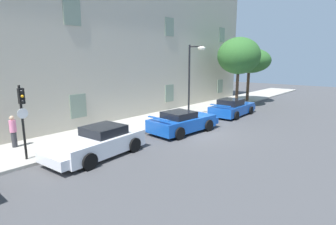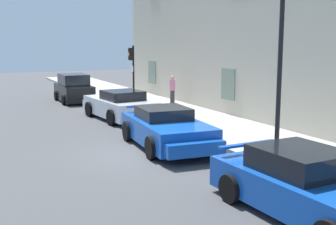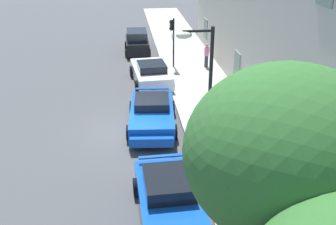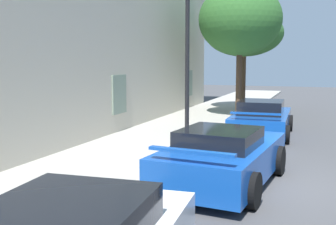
{
  "view_description": "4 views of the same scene",
  "coord_description": "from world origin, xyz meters",
  "px_view_note": "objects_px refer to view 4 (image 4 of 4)",
  "views": [
    {
      "loc": [
        -13.19,
        -8.86,
        4.39
      ],
      "look_at": [
        -0.2,
        2.3,
        1.04
      ],
      "focal_mm": 28.05,
      "sensor_mm": 36.0,
      "label": 1
    },
    {
      "loc": [
        12.77,
        -5.52,
        3.65
      ],
      "look_at": [
        -0.91,
        1.19,
        1.12
      ],
      "focal_mm": 46.19,
      "sensor_mm": 36.0,
      "label": 2
    },
    {
      "loc": [
        16.99,
        -0.38,
        8.88
      ],
      "look_at": [
        -0.54,
        1.69,
        0.64
      ],
      "focal_mm": 43.13,
      "sensor_mm": 36.0,
      "label": 3
    },
    {
      "loc": [
        -9.61,
        -1.15,
        2.84
      ],
      "look_at": [
        0.28,
        2.56,
        1.53
      ],
      "focal_mm": 43.65,
      "sensor_mm": 36.0,
      "label": 4
    }
  ],
  "objects_px": {
    "tree_near_kerb": "(244,34)",
    "tree_midblock": "(240,20)",
    "sportscar_white_middle": "(262,119)",
    "street_lamp": "(201,27)",
    "sportscar_yellow_flank": "(226,156)"
  },
  "relations": [
    {
      "from": "tree_near_kerb",
      "to": "tree_midblock",
      "type": "relative_size",
      "value": 0.87
    },
    {
      "from": "sportscar_white_middle",
      "to": "street_lamp",
      "type": "relative_size",
      "value": 0.93
    },
    {
      "from": "tree_near_kerb",
      "to": "street_lamp",
      "type": "xyz_separation_m",
      "value": [
        -11.04,
        -0.61,
        -0.53
      ]
    },
    {
      "from": "sportscar_yellow_flank",
      "to": "street_lamp",
      "type": "distance_m",
      "value": 4.87
    },
    {
      "from": "sportscar_yellow_flank",
      "to": "tree_near_kerb",
      "type": "distance_m",
      "value": 14.92
    },
    {
      "from": "tree_near_kerb",
      "to": "tree_midblock",
      "type": "distance_m",
      "value": 3.42
    },
    {
      "from": "tree_midblock",
      "to": "street_lamp",
      "type": "bearing_deg",
      "value": -178.38
    },
    {
      "from": "sportscar_white_middle",
      "to": "street_lamp",
      "type": "height_order",
      "value": "street_lamp"
    },
    {
      "from": "tree_midblock",
      "to": "sportscar_white_middle",
      "type": "bearing_deg",
      "value": -157.18
    },
    {
      "from": "sportscar_yellow_flank",
      "to": "tree_midblock",
      "type": "bearing_deg",
      "value": 9.34
    },
    {
      "from": "sportscar_yellow_flank",
      "to": "tree_midblock",
      "type": "relative_size",
      "value": 0.75
    },
    {
      "from": "sportscar_yellow_flank",
      "to": "tree_midblock",
      "type": "xyz_separation_m",
      "value": [
        10.89,
        1.79,
        4.27
      ]
    },
    {
      "from": "sportscar_yellow_flank",
      "to": "sportscar_white_middle",
      "type": "height_order",
      "value": "sportscar_white_middle"
    },
    {
      "from": "sportscar_yellow_flank",
      "to": "street_lamp",
      "type": "bearing_deg",
      "value": 26.08
    },
    {
      "from": "tree_near_kerb",
      "to": "street_lamp",
      "type": "distance_m",
      "value": 11.07
    }
  ]
}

